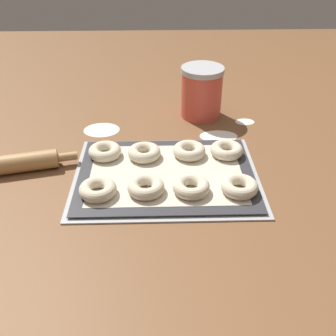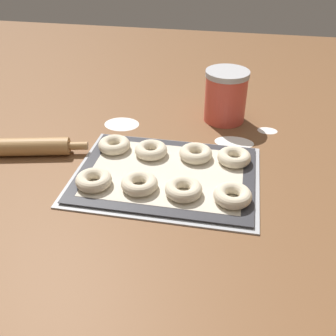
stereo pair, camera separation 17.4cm
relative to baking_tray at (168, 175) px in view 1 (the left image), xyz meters
name	(u,v)px [view 1 (the left image)]	position (x,y,z in m)	size (l,w,h in m)	color
ground_plane	(166,181)	(0.00, -0.02, 0.00)	(2.80, 2.80, 0.00)	brown
baking_tray	(168,175)	(0.00, 0.00, 0.00)	(0.46, 0.35, 0.01)	#B2B5BA
baking_mat	(168,173)	(0.00, 0.00, 0.01)	(0.43, 0.32, 0.00)	#333338
bagel_front_far_left	(98,189)	(-0.16, -0.08, 0.02)	(0.09, 0.09, 0.03)	beige
bagel_front_mid_left	(146,187)	(-0.05, -0.08, 0.02)	(0.09, 0.09, 0.03)	beige
bagel_front_mid_right	(191,187)	(0.05, -0.08, 0.02)	(0.09, 0.09, 0.03)	beige
bagel_front_far_right	(239,186)	(0.16, -0.08, 0.02)	(0.09, 0.09, 0.03)	beige
bagel_back_far_left	(105,151)	(-0.16, 0.08, 0.02)	(0.09, 0.09, 0.03)	beige
bagel_back_mid_left	(144,152)	(-0.06, 0.08, 0.02)	(0.09, 0.09, 0.03)	beige
bagel_back_mid_right	(189,151)	(0.06, 0.08, 0.02)	(0.09, 0.09, 0.03)	beige
bagel_back_far_right	(227,150)	(0.16, 0.08, 0.02)	(0.09, 0.09, 0.03)	beige
flour_canister	(202,92)	(0.11, 0.34, 0.08)	(0.13, 0.13, 0.16)	#DB4C3D
flour_patch_near	(245,121)	(0.25, 0.29, 0.00)	(0.06, 0.04, 0.00)	white
flour_patch_far	(219,136)	(0.15, 0.20, 0.00)	(0.11, 0.07, 0.00)	white
flour_patch_side	(102,129)	(-0.19, 0.25, 0.00)	(0.11, 0.09, 0.00)	white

